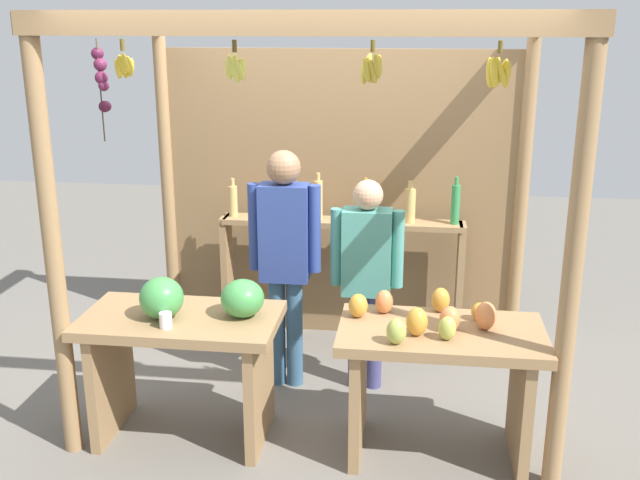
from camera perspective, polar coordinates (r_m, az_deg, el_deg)
name	(u,v)px	position (r m, az deg, el deg)	size (l,w,h in m)	color
ground_plane	(324,386)	(5.16, 0.28, -11.28)	(12.00, 12.00, 0.00)	slate
market_stall	(331,169)	(5.08, 0.86, 5.55)	(2.85, 2.00, 2.47)	#99754C
fruit_counter_left	(186,340)	(4.41, -10.32, -7.64)	(1.15, 0.64, 1.02)	#99754C
fruit_counter_right	(438,361)	(4.24, 9.14, -9.23)	(1.15, 0.65, 0.94)	#99754C
bottle_shelf_unit	(342,248)	(5.51, 1.71, -0.59)	(1.82, 0.22, 1.35)	#99754C
vendor_man	(285,248)	(4.84, -2.75, -0.65)	(0.48, 0.22, 1.63)	#375E7E
vendor_woman	(367,268)	(4.85, 3.63, -2.19)	(0.48, 0.20, 1.45)	#434479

